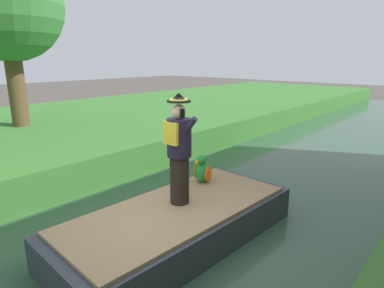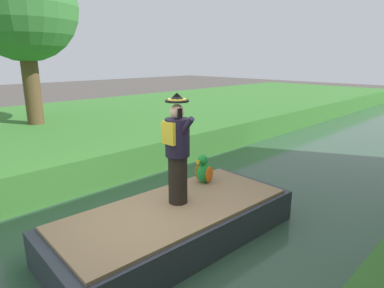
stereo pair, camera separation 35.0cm
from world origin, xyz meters
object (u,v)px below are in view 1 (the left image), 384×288
(boat, at_px, (178,224))
(tree_slender, at_px, (6,6))
(parrot_plush, at_px, (202,170))
(person_pirate, at_px, (179,150))

(boat, distance_m, tree_slender, 8.89)
(parrot_plush, height_order, tree_slender, tree_slender)
(person_pirate, xyz_separation_m, parrot_plush, (-0.32, 0.98, -0.68))
(parrot_plush, bearing_deg, boat, -70.14)
(person_pirate, bearing_deg, boat, -53.95)
(parrot_plush, relative_size, tree_slender, 0.11)
(person_pirate, height_order, tree_slender, tree_slender)
(boat, xyz_separation_m, parrot_plush, (-0.41, 1.13, 0.55))
(boat, relative_size, person_pirate, 2.31)
(boat, height_order, person_pirate, person_pirate)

